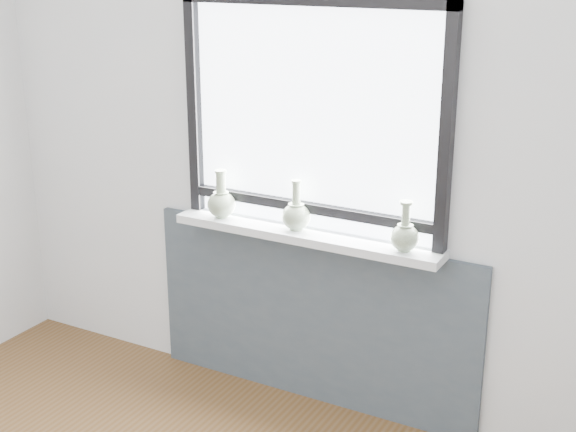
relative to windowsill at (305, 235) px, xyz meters
The scene contains 7 objects.
back_wall 0.43m from the windowsill, 90.00° to the left, with size 3.60×0.02×2.60m, color silver.
apron_panel 0.46m from the windowsill, 90.00° to the left, with size 1.70×0.03×0.86m, color #424C55.
windowsill is the anchor object (origin of this frame).
window 0.56m from the windowsill, 90.00° to the left, with size 1.30×0.06×1.05m.
vase_a 0.46m from the windowsill, behind, with size 0.14×0.14×0.23m.
vase_b 0.10m from the windowsill, behind, with size 0.13×0.13×0.24m.
vase_c 0.50m from the windowsill, ahead, with size 0.13×0.13×0.22m.
Camera 1 is at (1.60, -1.36, 2.13)m, focal length 50.00 mm.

